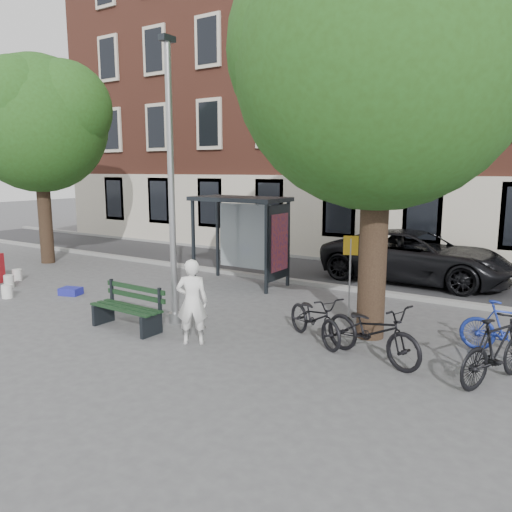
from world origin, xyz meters
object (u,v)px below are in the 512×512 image
object	(u,v)px
bus_shelter	(253,221)
bike_c	(315,318)
lamppost	(172,199)
notice_sign	(350,259)
bike_a	(372,331)
bench	(128,310)
bike_b	(508,329)
painter	(192,302)
bike_d	(497,350)
car_dark	(416,256)

from	to	relation	value
bus_shelter	bike_c	bearing A→B (deg)	-42.71
lamppost	notice_sign	bearing A→B (deg)	37.34
bike_a	bench	bearing A→B (deg)	120.66
lamppost	bike_b	distance (m)	7.14
bike_b	bike_c	distance (m)	3.56
bike_b	notice_sign	size ratio (longest dim) A/B	0.87
painter	bike_a	distance (m)	3.47
bike_a	bike_d	bearing A→B (deg)	-67.71
bike_b	car_dark	size ratio (longest dim) A/B	0.30
car_dark	bike_b	bearing A→B (deg)	-148.63
painter	bench	bearing A→B (deg)	-31.73
bus_shelter	bike_a	xyz separation A→B (m)	(5.09, -3.83, -1.37)
bike_a	car_dark	bearing A→B (deg)	27.70
lamppost	bike_a	size ratio (longest dim) A/B	2.94
bike_c	bike_d	size ratio (longest dim) A/B	1.00
painter	bike_a	xyz separation A→B (m)	(3.28, 1.08, -0.30)
lamppost	bike_b	xyz separation A→B (m)	(6.50, 1.88, -2.28)
lamppost	bike_d	bearing A→B (deg)	3.66
bench	bike_a	world-z (taller)	bike_a
bike_a	bike_d	xyz separation A→B (m)	(2.02, 0.14, 0.01)
car_dark	painter	bearing A→B (deg)	166.01
lamppost	bike_d	distance (m)	6.88
lamppost	bike_c	distance (m)	3.96
bike_b	car_dark	world-z (taller)	car_dark
car_dark	bike_d	bearing A→B (deg)	-154.32
painter	car_dark	distance (m)	8.33
bus_shelter	bike_b	xyz separation A→B (m)	(7.11, -2.22, -1.41)
painter	bench	distance (m)	1.83
painter	notice_sign	world-z (taller)	notice_sign
bench	bike_c	bearing A→B (deg)	22.91
bench	bike_b	size ratio (longest dim) A/B	1.07
bench	bike_d	bearing A→B (deg)	11.79
bus_shelter	car_dark	distance (m)	5.16
bike_b	bike_c	size ratio (longest dim) A/B	0.90
notice_sign	bike_d	bearing A→B (deg)	-52.96
bike_d	lamppost	bearing A→B (deg)	27.74
bus_shelter	painter	distance (m)	5.34
bike_b	bike_c	bearing A→B (deg)	110.76
car_dark	notice_sign	size ratio (longest dim) A/B	2.91
car_dark	bus_shelter	bearing A→B (deg)	129.48
lamppost	bike_b	bearing A→B (deg)	16.15
bike_d	car_dark	xyz separation A→B (m)	(-3.18, 6.84, 0.23)
bike_b	notice_sign	bearing A→B (deg)	80.95
painter	bus_shelter	bearing A→B (deg)	-102.75
lamppost	bike_a	xyz separation A→B (m)	(4.48, 0.27, -2.24)
bike_b	bike_c	world-z (taller)	bike_b
bike_c	bike_d	distance (m)	3.33
bike_b	lamppost	bearing A→B (deg)	106.01
bus_shelter	bench	size ratio (longest dim) A/B	1.58
lamppost	painter	world-z (taller)	lamppost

